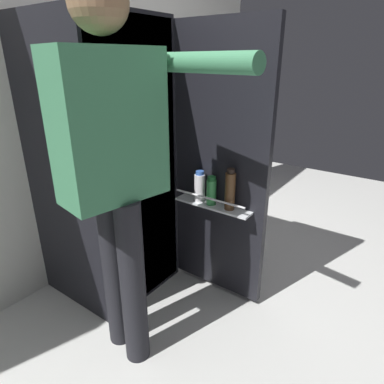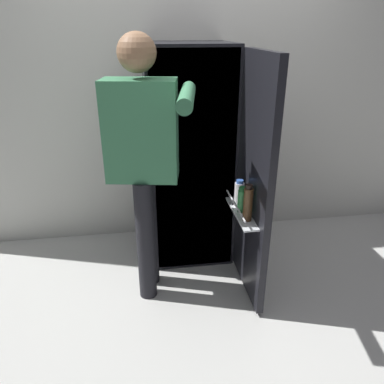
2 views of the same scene
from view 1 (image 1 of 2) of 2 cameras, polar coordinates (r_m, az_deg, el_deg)
ground_plane at (r=2.13m, az=-2.24°, el=-19.75°), size 6.57×6.57×0.00m
kitchen_wall at (r=2.29m, az=-21.92°, el=15.14°), size 4.40×0.10×2.41m
refrigerator at (r=2.06m, az=-13.63°, el=4.42°), size 0.67×1.23×1.64m
person at (r=1.43m, az=-13.14°, el=5.96°), size 0.57×0.81×1.71m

